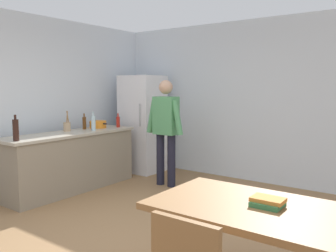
# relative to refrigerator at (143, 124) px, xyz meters

# --- Properties ---
(ground_plane) EXTENTS (14.00, 14.00, 0.00)m
(ground_plane) POSITION_rel_refrigerator_xyz_m (1.90, -2.40, -0.90)
(ground_plane) COLOR #936D47
(wall_back) EXTENTS (6.40, 0.12, 2.70)m
(wall_back) POSITION_rel_refrigerator_xyz_m (1.90, 0.60, 0.45)
(wall_back) COLOR silver
(wall_back) RESTS_ON ground_plane
(wall_left) EXTENTS (0.12, 5.60, 2.70)m
(wall_left) POSITION_rel_refrigerator_xyz_m (-0.70, -2.20, 0.45)
(wall_left) COLOR silver
(wall_left) RESTS_ON ground_plane
(kitchen_counter) EXTENTS (0.64, 2.20, 0.90)m
(kitchen_counter) POSITION_rel_refrigerator_xyz_m (-0.10, -1.60, -0.45)
(kitchen_counter) COLOR gray
(kitchen_counter) RESTS_ON ground_plane
(refrigerator) EXTENTS (0.70, 0.67, 1.80)m
(refrigerator) POSITION_rel_refrigerator_xyz_m (0.00, 0.00, 0.00)
(refrigerator) COLOR white
(refrigerator) RESTS_ON ground_plane
(person) EXTENTS (0.70, 0.22, 1.70)m
(person) POSITION_rel_refrigerator_xyz_m (0.95, -0.55, 0.08)
(person) COLOR #1E1E2D
(person) RESTS_ON ground_plane
(dining_table) EXTENTS (1.40, 0.90, 0.75)m
(dining_table) POSITION_rel_refrigerator_xyz_m (3.30, -2.70, -0.23)
(dining_table) COLOR olive
(dining_table) RESTS_ON ground_plane
(cooking_pot) EXTENTS (0.40, 0.28, 0.12)m
(cooking_pot) POSITION_rel_refrigerator_xyz_m (-0.20, -0.94, 0.06)
(cooking_pot) COLOR orange
(cooking_pot) RESTS_ON kitchen_counter
(utensil_jar) EXTENTS (0.11, 0.11, 0.32)m
(utensil_jar) POSITION_rel_refrigerator_xyz_m (-0.26, -1.53, 0.08)
(utensil_jar) COLOR tan
(utensil_jar) RESTS_ON kitchen_counter
(bottle_sauce_red) EXTENTS (0.06, 0.06, 0.24)m
(bottle_sauce_red) POSITION_rel_refrigerator_xyz_m (0.01, -0.67, 0.10)
(bottle_sauce_red) COLOR #B22319
(bottle_sauce_red) RESTS_ON kitchen_counter
(bottle_water_clear) EXTENTS (0.07, 0.07, 0.30)m
(bottle_water_clear) POSITION_rel_refrigerator_xyz_m (0.02, -1.23, 0.13)
(bottle_water_clear) COLOR silver
(bottle_water_clear) RESTS_ON kitchen_counter
(bottle_wine_dark) EXTENTS (0.08, 0.08, 0.34)m
(bottle_wine_dark) POSITION_rel_refrigerator_xyz_m (0.04, -2.57, 0.15)
(bottle_wine_dark) COLOR black
(bottle_wine_dark) RESTS_ON kitchen_counter
(bottle_beer_brown) EXTENTS (0.06, 0.06, 0.26)m
(bottle_beer_brown) POSITION_rel_refrigerator_xyz_m (-0.24, -1.20, 0.11)
(bottle_beer_brown) COLOR #5B3314
(bottle_beer_brown) RESTS_ON kitchen_counter
(book_stack) EXTENTS (0.23, 0.20, 0.06)m
(book_stack) POSITION_rel_refrigerator_xyz_m (3.41, -2.66, -0.12)
(book_stack) COLOR #387A47
(book_stack) RESTS_ON dining_table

